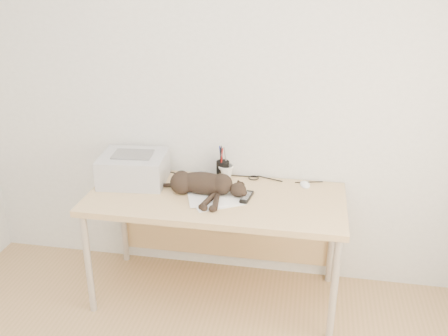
% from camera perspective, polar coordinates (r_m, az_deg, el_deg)
% --- Properties ---
extents(wall_back, '(3.50, 0.00, 3.50)m').
position_cam_1_polar(wall_back, '(3.24, 0.19, 8.46)').
color(wall_back, white).
rests_on(wall_back, floor).
extents(desk, '(1.60, 0.70, 0.74)m').
position_cam_1_polar(desk, '(3.24, -0.68, -4.71)').
color(desk, '#E0C283').
rests_on(desk, floor).
extents(printer, '(0.45, 0.39, 0.20)m').
position_cam_1_polar(printer, '(3.32, -10.27, -0.01)').
color(printer, '#B5B5BA').
rests_on(printer, desk).
extents(papers, '(0.39, 0.34, 0.01)m').
position_cam_1_polar(papers, '(3.05, -0.98, -3.65)').
color(papers, white).
rests_on(papers, desk).
extents(cat, '(0.66, 0.30, 0.15)m').
position_cam_1_polar(cat, '(3.11, -2.75, -1.88)').
color(cat, black).
rests_on(cat, desk).
extents(mug, '(0.14, 0.14, 0.10)m').
position_cam_1_polar(mug, '(3.33, 0.20, -0.45)').
color(mug, silver).
rests_on(mug, desk).
extents(pen_cup, '(0.09, 0.09, 0.22)m').
position_cam_1_polar(pen_cup, '(3.34, -0.14, -0.14)').
color(pen_cup, black).
rests_on(pen_cup, desk).
extents(remote_grey, '(0.06, 0.19, 0.02)m').
position_cam_1_polar(remote_grey, '(3.32, -2.72, -1.23)').
color(remote_grey, slate).
rests_on(remote_grey, desk).
extents(remote_black, '(0.07, 0.17, 0.02)m').
position_cam_1_polar(remote_black, '(3.07, 2.60, -3.36)').
color(remote_black, black).
rests_on(remote_black, desk).
extents(mouse, '(0.09, 0.12, 0.03)m').
position_cam_1_polar(mouse, '(3.28, 9.25, -1.71)').
color(mouse, white).
rests_on(mouse, desk).
extents(cable_tangle, '(1.36, 0.07, 0.01)m').
position_cam_1_polar(cable_tangle, '(3.38, 0.03, -0.89)').
color(cable_tangle, black).
rests_on(cable_tangle, desk).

